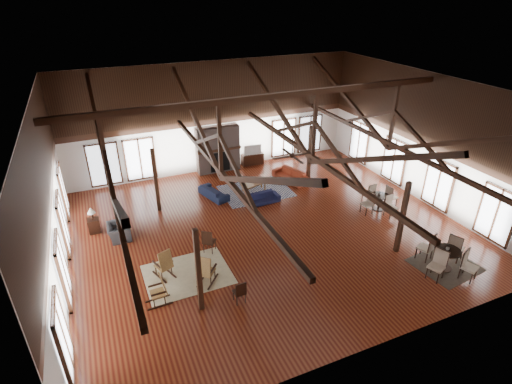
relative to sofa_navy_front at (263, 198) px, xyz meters
name	(u,v)px	position (x,y,z in m)	size (l,w,h in m)	color
floor	(268,229)	(-0.75, -2.22, -0.24)	(16.00, 16.00, 0.00)	maroon
ceiling	(270,90)	(-0.75, -2.22, 5.76)	(16.00, 14.00, 0.02)	black
wall_back	(215,118)	(-0.75, 4.78, 2.76)	(16.00, 0.02, 6.00)	white
wall_front	(383,266)	(-0.75, -9.22, 2.76)	(16.00, 0.02, 6.00)	white
wall_left	(49,204)	(-8.75, -2.22, 2.76)	(0.02, 14.00, 6.00)	white
wall_right	(423,138)	(7.25, -2.22, 2.76)	(0.02, 14.00, 6.00)	white
roof_truss	(269,141)	(-0.75, -2.22, 3.79)	(15.60, 14.07, 3.14)	#33190E
post_grid	(268,198)	(-0.75, -2.22, 1.28)	(8.16, 7.16, 3.05)	#33190E
fireplace	(218,149)	(-0.75, 4.45, 1.05)	(2.50, 0.69, 2.60)	#756159
ceiling_fan	(292,155)	(-0.25, -3.22, 3.49)	(1.60, 1.60, 0.75)	black
sofa_navy_front	(263,198)	(0.00, 0.00, 0.00)	(1.67, 0.65, 0.49)	#15183A
sofa_navy_left	(214,192)	(-1.99, 1.50, 0.02)	(0.70, 1.79, 0.52)	#121933
sofa_orange	(290,175)	(2.38, 1.69, 0.05)	(0.80, 2.04, 0.60)	maroon
coffee_table	(254,184)	(0.08, 1.29, 0.18)	(1.38, 0.98, 0.48)	brown
vase	(256,181)	(0.19, 1.29, 0.32)	(0.16, 0.16, 0.17)	#B2B2B2
armchair	(119,232)	(-6.72, -0.46, 0.09)	(0.89, 1.02, 0.66)	#28282A
side_table_lamp	(94,223)	(-7.64, 0.48, 0.21)	(0.47, 0.47, 1.19)	black
rocking_chair_a	(165,265)	(-5.48, -3.68, 0.30)	(0.76, 1.00, 1.15)	olive
rocking_chair_b	(206,271)	(-4.24, -4.60, 0.30)	(0.94, 0.99, 1.15)	olive
rocking_chair_c	(160,290)	(-5.88, -4.93, 0.26)	(0.85, 0.49, 1.08)	olive
side_chair_a	(208,240)	(-3.62, -2.88, 0.36)	(0.61, 0.61, 1.03)	black
side_chair_b	(240,291)	(-3.49, -6.00, 0.27)	(0.39, 0.39, 0.88)	black
cafe_table_near	(447,256)	(4.15, -7.29, 0.32)	(2.21, 2.21, 1.14)	black
cafe_table_far	(380,199)	(4.75, -2.73, 0.27)	(2.00, 2.00, 1.03)	black
cup_near	(448,249)	(4.14, -7.26, 0.63)	(0.13, 0.13, 0.10)	#B2B2B2
cup_far	(380,193)	(4.78, -2.64, 0.55)	(0.13, 0.13, 0.11)	#B2B2B2
tv_console	(252,159)	(1.37, 4.53, 0.08)	(1.28, 0.48, 0.64)	black
television	(252,149)	(1.35, 4.53, 0.69)	(1.02, 0.13, 0.59)	#B2B2B2
rug_tan	(188,274)	(-4.74, -3.87, -0.24)	(3.04, 2.39, 0.01)	#CCB98E
rug_navy	(256,191)	(0.18, 1.25, -0.24)	(3.45, 2.59, 0.01)	#192047
rug_dark	(445,265)	(4.34, -7.17, -0.24)	(2.19, 1.99, 0.01)	black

